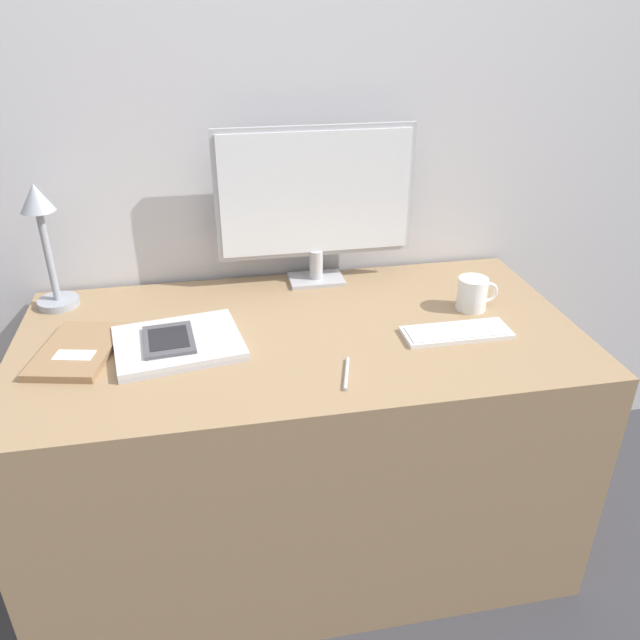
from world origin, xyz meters
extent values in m
plane|color=#38383D|center=(0.00, 0.00, 0.00)|extent=(10.00, 10.00, 0.00)
cube|color=silver|center=(0.00, 0.58, 1.20)|extent=(3.60, 0.05, 2.40)
cube|color=#997A56|center=(0.00, 0.16, 0.36)|extent=(1.45, 0.74, 0.72)
cube|color=#B7B7BC|center=(0.10, 0.46, 0.73)|extent=(0.16, 0.11, 0.01)
cylinder|color=#B7B7BC|center=(0.10, 0.46, 0.78)|extent=(0.04, 0.04, 0.09)
cube|color=#B7B7BC|center=(0.10, 0.47, 1.00)|extent=(0.58, 0.01, 0.38)
cube|color=white|center=(0.10, 0.46, 1.00)|extent=(0.55, 0.01, 0.35)
cube|color=silver|center=(0.39, 0.07, 0.73)|extent=(0.28, 0.10, 0.01)
cube|color=silver|center=(0.39, 0.06, 0.74)|extent=(0.26, 0.08, 0.00)
cube|color=#BCBCC1|center=(-0.31, 0.13, 0.73)|extent=(0.34, 0.29, 0.01)
cube|color=silver|center=(-0.31, 0.13, 0.74)|extent=(0.34, 0.29, 0.01)
cube|color=#4C4C51|center=(-0.33, 0.13, 0.75)|extent=(0.13, 0.17, 0.01)
cube|color=black|center=(-0.33, 0.13, 0.76)|extent=(0.10, 0.12, 0.00)
cylinder|color=#999EA8|center=(-0.64, 0.44, 0.73)|extent=(0.11, 0.11, 0.02)
cylinder|color=#999EA8|center=(-0.64, 0.44, 0.87)|extent=(0.02, 0.02, 0.26)
cone|color=#999EA8|center=(-0.64, 0.44, 1.04)|extent=(0.09, 0.09, 0.07)
cube|color=#93704C|center=(-0.55, 0.15, 0.73)|extent=(0.22, 0.29, 0.02)
cube|color=silver|center=(-0.55, 0.11, 0.74)|extent=(0.10, 0.07, 0.00)
cylinder|color=white|center=(0.49, 0.20, 0.77)|extent=(0.08, 0.08, 0.09)
torus|color=white|center=(0.53, 0.20, 0.77)|extent=(0.06, 0.01, 0.06)
cylinder|color=silver|center=(0.07, -0.07, 0.73)|extent=(0.04, 0.13, 0.01)
camera|label=1|loc=(-0.22, -1.25, 1.51)|focal=35.00mm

